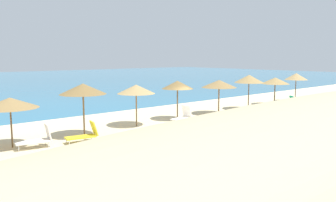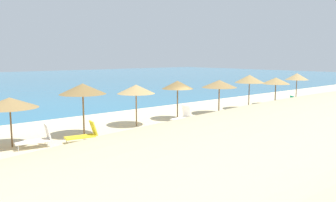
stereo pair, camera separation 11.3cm
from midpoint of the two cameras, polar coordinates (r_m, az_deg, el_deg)
name	(u,v)px [view 1 (the left image)]	position (r m, az deg, el deg)	size (l,w,h in m)	color
ground_plane	(189,126)	(21.43, 3.45, -4.19)	(160.00, 160.00, 0.00)	beige
dune_ridge	(323,141)	(12.60, 24.26, -6.20)	(37.36, 5.81, 3.02)	#C9B586
beach_umbrella_2	(10,103)	(17.71, -25.13, -0.29)	(2.62, 2.62, 2.42)	brown
beach_umbrella_3	(83,89)	(18.77, -14.23, 1.97)	(2.50, 2.50, 2.90)	brown
beach_umbrella_4	(136,89)	(21.14, -5.51, 1.98)	(2.35, 2.35, 2.60)	brown
beach_umbrella_5	(177,85)	(23.15, 1.46, 2.72)	(2.16, 2.16, 2.69)	brown
beach_umbrella_6	(219,84)	(25.59, 8.43, 2.87)	(2.61, 2.61, 2.59)	brown
beach_umbrella_7	(249,79)	(28.34, 13.32, 3.64)	(2.38, 2.38, 2.85)	brown
beach_umbrella_8	(275,81)	(31.67, 17.43, 3.26)	(2.46, 2.46, 2.47)	brown
beach_umbrella_9	(296,77)	(34.71, 20.59, 3.86)	(2.13, 2.13, 2.73)	brown
lounge_chair_0	(288,102)	(31.37, 19.32, -0.17)	(1.46, 1.26, 0.91)	#199972
lounge_chair_2	(85,134)	(17.86, -13.98, -5.44)	(1.68, 0.90, 1.05)	yellow
lounge_chair_3	(37,139)	(17.50, -21.24, -5.91)	(1.70, 0.91, 1.11)	white
lounge_chair_4	(183,116)	(22.18, 2.34, -2.55)	(1.57, 0.88, 1.16)	white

